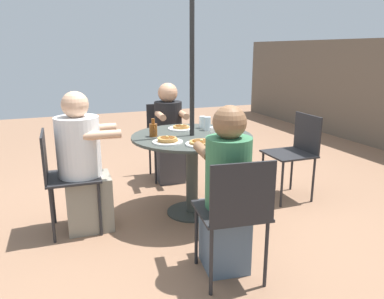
% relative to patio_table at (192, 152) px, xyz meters
% --- Properties ---
extents(ground_plane, '(12.00, 12.00, 0.00)m').
position_rel_patio_table_xyz_m(ground_plane, '(0.00, 0.00, -0.59)').
color(ground_plane, '#8C664C').
extents(patio_table, '(1.09, 1.09, 0.75)m').
position_rel_patio_table_xyz_m(patio_table, '(0.00, 0.00, 0.00)').
color(patio_table, '#383D38').
rests_on(patio_table, ground).
extents(umbrella_pole, '(0.04, 0.04, 2.42)m').
position_rel_patio_table_xyz_m(umbrella_pole, '(0.00, 0.00, 0.62)').
color(umbrella_pole, black).
rests_on(umbrella_pole, ground).
extents(patio_chair_north, '(0.48, 0.48, 0.87)m').
position_rel_patio_table_xyz_m(patio_chair_north, '(1.12, -0.15, -0.08)').
color(patio_chair_north, '#232326').
rests_on(patio_chair_north, ground).
extents(diner_north, '(0.49, 0.36, 1.16)m').
position_rel_patio_table_xyz_m(diner_north, '(0.95, -0.13, -0.05)').
color(diner_north, slate).
rests_on(diner_north, ground).
extents(patio_chair_east, '(0.44, 0.44, 0.87)m').
position_rel_patio_table_xyz_m(patio_chair_east, '(0.03, 1.12, -0.08)').
color(patio_chair_east, '#232326').
rests_on(patio_chair_east, ground).
extents(patio_chair_south, '(0.47, 0.47, 0.87)m').
position_rel_patio_table_xyz_m(patio_chair_south, '(-1.12, 0.11, -0.08)').
color(patio_chair_south, '#232326').
rests_on(patio_chair_south, ground).
extents(diner_south, '(0.50, 0.35, 1.14)m').
position_rel_patio_table_xyz_m(diner_south, '(-0.95, 0.09, -0.06)').
color(diner_south, '#3D3D42').
rests_on(diner_south, ground).
extents(patio_chair_west, '(0.45, 0.45, 0.87)m').
position_rel_patio_table_xyz_m(patio_chair_west, '(-0.05, -1.12, -0.08)').
color(patio_chair_west, '#232326').
rests_on(patio_chair_west, ground).
extents(diner_west, '(0.37, 0.52, 1.18)m').
position_rel_patio_table_xyz_m(diner_west, '(-0.04, -0.96, -0.05)').
color(diner_west, gray).
rests_on(diner_west, ground).
extents(pancake_plate_a, '(0.25, 0.25, 0.04)m').
position_rel_patio_table_xyz_m(pancake_plate_a, '(0.35, -0.06, 0.17)').
color(pancake_plate_a, white).
rests_on(pancake_plate_a, patio_table).
extents(pancake_plate_b, '(0.25, 0.25, 0.05)m').
position_rel_patio_table_xyz_m(pancake_plate_b, '(-0.29, -0.00, 0.17)').
color(pancake_plate_b, white).
rests_on(pancake_plate_b, patio_table).
extents(pancake_plate_c, '(0.25, 0.25, 0.06)m').
position_rel_patio_table_xyz_m(pancake_plate_c, '(0.18, -0.29, 0.17)').
color(pancake_plate_c, white).
rests_on(pancake_plate_c, patio_table).
extents(syrup_bottle, '(0.09, 0.07, 0.16)m').
position_rel_patio_table_xyz_m(syrup_bottle, '(-0.09, -0.33, 0.22)').
color(syrup_bottle, brown).
rests_on(syrup_bottle, patio_table).
extents(coffee_cup, '(0.08, 0.08, 0.10)m').
position_rel_patio_table_xyz_m(coffee_cup, '(0.19, 0.13, 0.21)').
color(coffee_cup, white).
rests_on(coffee_cup, patio_table).
extents(drinking_glass_a, '(0.06, 0.06, 0.12)m').
position_rel_patio_table_xyz_m(drinking_glass_a, '(-0.27, 0.22, 0.21)').
color(drinking_glass_a, silver).
rests_on(drinking_glass_a, patio_table).
extents(drinking_glass_b, '(0.07, 0.07, 0.13)m').
position_rel_patio_table_xyz_m(drinking_glass_b, '(-0.15, 0.22, 0.22)').
color(drinking_glass_b, silver).
rests_on(drinking_glass_b, patio_table).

